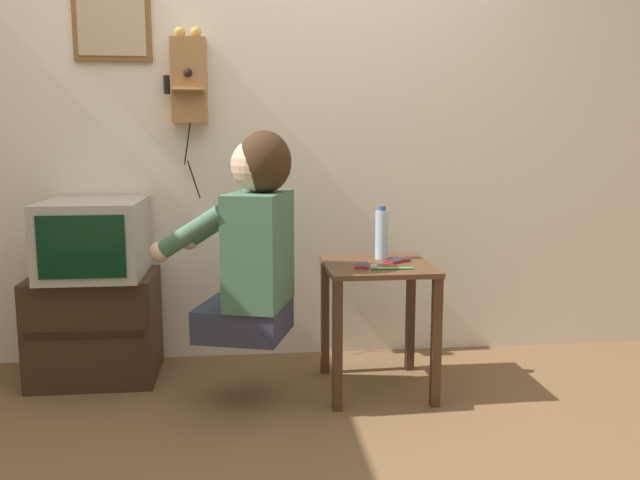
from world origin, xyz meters
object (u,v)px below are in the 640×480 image
Objects in this scene: framed_picture at (112,23)px; water_bottle at (382,234)px; wall_phone_antique at (189,79)px; television at (94,238)px; person at (253,239)px; toothbrush at (389,268)px; cell_phone_spare at (397,261)px; cell_phone_held at (362,265)px.

water_bottle is at bearing -18.47° from framed_picture.
water_bottle is (0.90, -0.38, -0.73)m from wall_phone_antique.
framed_picture reaches higher than television.
toothbrush is (0.58, -0.03, -0.13)m from person.
cell_phone_spare is at bearing -26.14° from wall_phone_antique.
water_bottle is at bearing -7.03° from television.
framed_picture reaches higher than person.
toothbrush is (1.32, -0.42, -0.09)m from television.
television is at bearing 172.97° from water_bottle.
framed_picture is 2.81× the size of cell_phone_held.
person is at bearing -27.66° from television.
water_bottle is at bearing -1.19° from toothbrush.
water_bottle reaches higher than cell_phone_spare.
wall_phone_antique is 1.22m from water_bottle.
wall_phone_antique reaches higher than water_bottle.
person is 1.34m from framed_picture.
toothbrush is (-0.02, -0.26, -0.11)m from water_bottle.
framed_picture reaches higher than water_bottle.
toothbrush is at bearing -76.20° from person.
cell_phone_spare is (0.95, -0.47, -0.84)m from wall_phone_antique.
framed_picture is at bearing 64.32° from toothbrush.
cell_phone_spare is at bearing -20.98° from toothbrush.
toothbrush is (0.88, -0.63, -0.84)m from wall_phone_antique.
person reaches higher than television.
television is 1.42m from cell_phone_spare.
water_bottle reaches higher than cell_phone_held.
water_bottle is at bearing 66.59° from cell_phone_held.
person is at bearing 89.62° from toothbrush.
person is at bearing -115.29° from cell_phone_spare.
framed_picture reaches higher than toothbrush.
person is 0.84m from television.
television is 1.27m from cell_phone_held.
water_bottle is (-0.06, 0.09, 0.11)m from cell_phone_spare.
wall_phone_antique is at bearing -6.84° from framed_picture.
television reaches higher than cell_phone_held.
television is 2.83× the size of toothbrush.
person reaches higher than cell_phone_spare.
toothbrush is (-0.07, -0.17, 0.00)m from cell_phone_spare.
framed_picture is at bearing 173.16° from wall_phone_antique.
cell_phone_held is at bearing -15.80° from television.
framed_picture is (-0.66, 0.64, 0.97)m from person.
cell_phone_held is (1.14, -0.60, -1.11)m from framed_picture.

